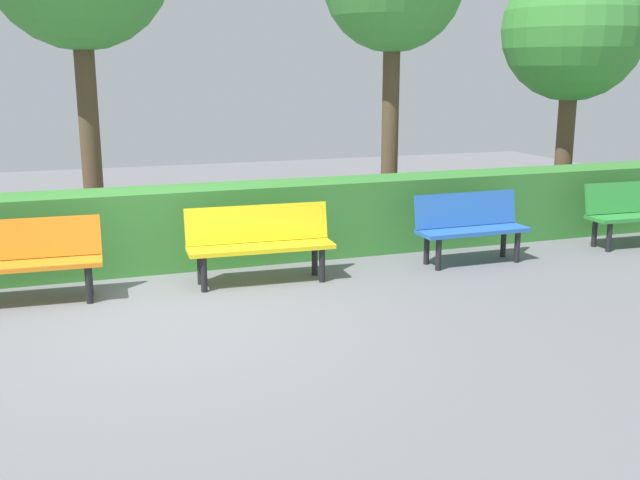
# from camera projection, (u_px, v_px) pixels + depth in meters

# --- Properties ---
(ground_plane) EXTENTS (23.25, 23.25, 0.00)m
(ground_plane) POSITION_uv_depth(u_px,v_px,m) (167.00, 317.00, 7.11)
(ground_plane) COLOR slate
(bench_green) EXTENTS (1.57, 0.53, 0.86)m
(bench_green) POSITION_uv_depth(u_px,v_px,m) (639.00, 210.00, 9.94)
(bench_green) COLOR #2D8C38
(bench_green) RESTS_ON ground_plane
(bench_blue) EXTENTS (1.41, 0.47, 0.86)m
(bench_blue) POSITION_uv_depth(u_px,v_px,m) (470.00, 224.00, 9.05)
(bench_blue) COLOR blue
(bench_blue) RESTS_ON ground_plane
(bench_yellow) EXTENTS (1.65, 0.53, 0.86)m
(bench_yellow) POSITION_uv_depth(u_px,v_px,m) (260.00, 240.00, 8.21)
(bench_yellow) COLOR yellow
(bench_yellow) RESTS_ON ground_plane
(bench_orange) EXTENTS (1.63, 0.53, 0.86)m
(bench_orange) POSITION_uv_depth(u_px,v_px,m) (20.00, 257.00, 7.46)
(bench_orange) COLOR orange
(bench_orange) RESTS_ON ground_plane
(hedge_row) EXTENTS (19.25, 0.69, 0.96)m
(hedge_row) POSITION_uv_depth(u_px,v_px,m) (241.00, 223.00, 9.12)
(hedge_row) COLOR #387F33
(hedge_row) RESTS_ON ground_plane
(tree_near) EXTENTS (2.23, 2.23, 4.08)m
(tree_near) POSITION_uv_depth(u_px,v_px,m) (573.00, 31.00, 11.51)
(tree_near) COLOR brown
(tree_near) RESTS_ON ground_plane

